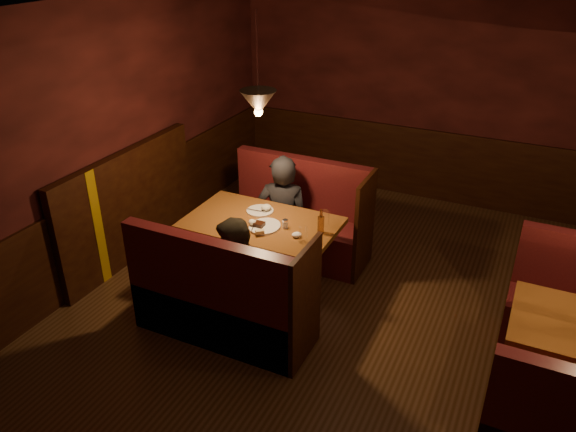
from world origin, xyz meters
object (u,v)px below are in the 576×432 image
at_px(main_bench_near, 221,306).
at_px(main_table, 263,238).
at_px(main_bench_far, 299,225).
at_px(diner_a, 283,196).
at_px(diner_b, 236,257).

bearing_deg(main_bench_near, main_table, 91.06).
xyz_separation_m(main_bench_far, diner_a, (-0.09, -0.25, 0.46)).
bearing_deg(diner_a, diner_b, 78.31).
height_order(diner_a, diner_b, diner_a).
bearing_deg(diner_a, main_bench_far, -126.79).
relative_size(main_table, diner_a, 0.93).
bearing_deg(diner_a, main_table, 81.43).
distance_m(main_bench_far, main_bench_near, 1.74).
height_order(main_bench_near, diner_a, diner_a).
bearing_deg(main_table, diner_b, -89.47).
xyz_separation_m(main_bench_far, diner_b, (-0.01, -1.42, 0.35)).
bearing_deg(main_bench_near, diner_b, 91.97).
xyz_separation_m(main_bench_near, diner_b, (-0.01, 0.32, 0.35)).
height_order(main_bench_far, diner_b, diner_b).
height_order(main_table, diner_a, diner_a).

